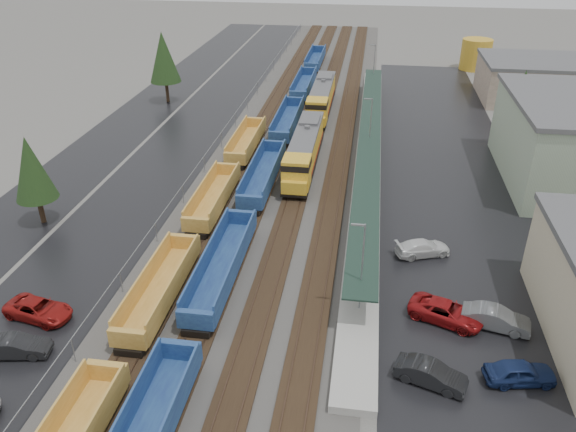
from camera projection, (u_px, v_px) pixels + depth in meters
name	position (u px, v px, depth m)	size (l,w,h in m)	color
ballast_strip	(302.00, 130.00, 78.89)	(20.00, 160.00, 0.08)	#302D2B
trackbed	(302.00, 129.00, 78.84)	(14.60, 160.00, 0.22)	black
west_parking_lot	(198.00, 125.00, 80.85)	(10.00, 160.00, 0.02)	black
west_road	(132.00, 121.00, 82.14)	(9.00, 160.00, 0.02)	black
east_commuter_lot	(447.00, 166.00, 67.77)	(16.00, 100.00, 0.02)	black
station_platform	(368.00, 156.00, 68.66)	(3.00, 80.00, 8.00)	#9E9B93
chainlink_fence	(233.00, 120.00, 78.01)	(0.08, 160.04, 2.02)	gray
tree_west_near	(31.00, 168.00, 52.94)	(3.96, 3.96, 9.00)	#332316
tree_west_far	(164.00, 57.00, 87.14)	(4.84, 4.84, 11.00)	#332316
tree_east	(521.00, 98.00, 70.44)	(4.40, 4.40, 10.00)	#332316
locomotive_lead	(304.00, 151.00, 65.93)	(2.94, 19.36, 4.38)	black
locomotive_trail	(321.00, 99.00, 84.15)	(2.94, 19.36, 4.38)	black
well_string_yellow	(161.00, 288.00, 43.97)	(2.71, 77.26, 2.40)	#B58332
well_string_blue	(263.00, 175.00, 62.76)	(2.77, 126.76, 2.46)	navy
storage_tank	(476.00, 54.00, 107.61)	(5.70, 5.70, 5.70)	gold
parked_car_west_b	(17.00, 347.00, 38.76)	(4.53, 1.58, 1.49)	black
parked_car_west_c	(38.00, 309.00, 42.39)	(5.25, 2.42, 1.46)	maroon
parked_car_east_a	(431.00, 374.00, 36.42)	(4.69, 1.64, 1.55)	black
parked_car_east_b	(446.00, 312.00, 42.06)	(5.56, 2.56, 1.54)	maroon
parked_car_east_c	(423.00, 248.00, 50.10)	(4.94, 2.01, 1.43)	silver
parked_car_east_d	(520.00, 372.00, 36.54)	(4.62, 1.86, 1.57)	navy
parked_car_east_e	(496.00, 319.00, 41.30)	(4.95, 1.73, 1.63)	slate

